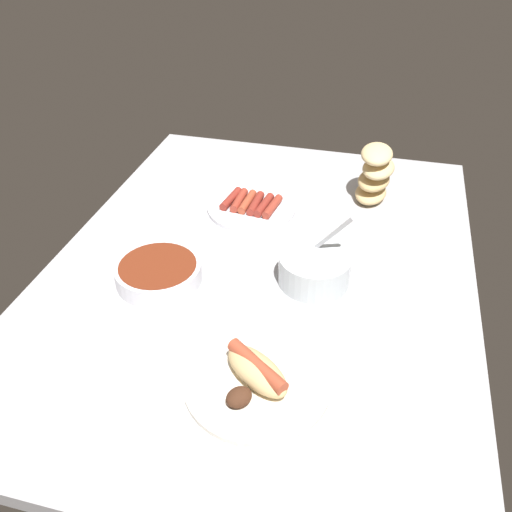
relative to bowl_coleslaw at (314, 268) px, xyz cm
name	(u,v)px	position (x,y,z in cm)	size (l,w,h in cm)	color
ground_plane	(261,270)	(2.89, 11.94, -5.07)	(120.00, 90.00, 3.00)	#B2B2B7
bowl_coleslaw	(314,268)	(0.00, 0.00, 0.00)	(14.79, 14.79, 15.93)	silver
bowl_chili	(158,272)	(-7.77, 31.21, -1.26)	(17.77, 17.77, 4.18)	white
plate_sausages	(251,206)	(24.54, 19.77, -2.59)	(22.06, 22.06, 3.02)	white
plate_hotdog_assembled	(256,378)	(-29.54, 4.82, -1.85)	(24.75, 24.75, 5.61)	white
bread_stack	(375,174)	(37.37, -9.10, 3.63)	(13.09, 10.41, 14.40)	#DBB77A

